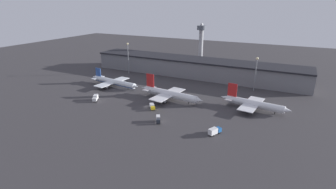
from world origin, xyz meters
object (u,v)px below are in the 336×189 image
at_px(airplane_0, 114,82).
at_px(service_vehicle_0, 214,131).
at_px(service_vehicle_1, 158,119).
at_px(service_vehicle_2, 152,106).
at_px(airplane_1, 170,94).
at_px(airplane_2, 254,104).
at_px(control_tower, 201,40).
at_px(service_vehicle_3, 95,98).

bearing_deg(airplane_0, service_vehicle_0, -16.94).
height_order(service_vehicle_1, service_vehicle_2, service_vehicle_1).
height_order(airplane_1, airplane_2, airplane_1).
distance_m(airplane_2, service_vehicle_1, 59.21).
distance_m(airplane_0, service_vehicle_1, 73.38).
bearing_deg(control_tower, service_vehicle_2, -82.75).
xyz_separation_m(service_vehicle_1, service_vehicle_2, (-12.22, 14.82, -0.25)).
xyz_separation_m(airplane_2, service_vehicle_0, (-11.61, -40.83, -1.70)).
height_order(service_vehicle_1, service_vehicle_3, service_vehicle_3).
height_order(service_vehicle_3, control_tower, control_tower).
xyz_separation_m(service_vehicle_2, control_tower, (-16.59, 130.31, 22.39)).
bearing_deg(airplane_0, airplane_2, 6.99).
relative_size(service_vehicle_0, control_tower, 0.18).
xyz_separation_m(airplane_0, service_vehicle_2, (48.71, -26.05, -1.75)).
bearing_deg(control_tower, service_vehicle_3, -99.90).
distance_m(service_vehicle_3, control_tower, 138.64).
distance_m(airplane_0, airplane_1, 51.81).
bearing_deg(airplane_0, service_vehicle_1, -26.92).
distance_m(airplane_1, service_vehicle_1, 35.08).
bearing_deg(service_vehicle_1, airplane_1, 166.49).
relative_size(service_vehicle_0, service_vehicle_2, 1.16).
xyz_separation_m(airplane_1, service_vehicle_3, (-42.71, -23.37, -1.92)).
bearing_deg(control_tower, service_vehicle_1, -78.77).
distance_m(airplane_0, service_vehicle_2, 55.27).
relative_size(service_vehicle_1, service_vehicle_2, 0.92).
xyz_separation_m(service_vehicle_0, service_vehicle_3, (-83.43, 10.16, 0.01)).
bearing_deg(service_vehicle_1, service_vehicle_2, -169.96).
height_order(service_vehicle_0, service_vehicle_2, service_vehicle_0).
bearing_deg(service_vehicle_2, service_vehicle_1, 0.17).
bearing_deg(service_vehicle_3, control_tower, 141.38).
distance_m(airplane_0, airplane_2, 103.64).
bearing_deg(service_vehicle_0, airplane_1, 75.77).
relative_size(service_vehicle_1, service_vehicle_3, 0.83).
relative_size(airplane_2, control_tower, 1.02).
distance_m(airplane_0, control_tower, 111.03).
bearing_deg(service_vehicle_1, airplane_0, -153.32).
bearing_deg(service_vehicle_0, airplane_0, 91.37).
bearing_deg(service_vehicle_3, service_vehicle_0, 54.33).
bearing_deg(airplane_0, control_tower, 79.82).
distance_m(service_vehicle_1, service_vehicle_2, 19.21).
bearing_deg(airplane_0, service_vehicle_2, -21.20).
relative_size(airplane_0, service_vehicle_3, 6.56).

